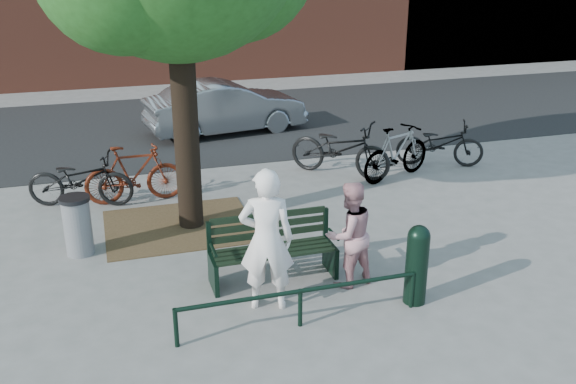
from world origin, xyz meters
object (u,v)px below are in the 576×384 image
object	(u,v)px
parked_car	(226,107)
park_bench	(272,246)
litter_bin	(77,225)
bollard	(417,262)
bicycle_c	(340,149)
person_left	(267,240)
person_right	(349,234)

from	to	relation	value
parked_car	park_bench	bearing A→B (deg)	164.45
litter_bin	parked_car	size ratio (longest dim) A/B	0.24
bollard	bicycle_c	world-z (taller)	bicycle_c
person_left	bicycle_c	bearing A→B (deg)	-105.23
person_left	bollard	bearing A→B (deg)	-177.65
person_right	parked_car	world-z (taller)	person_right
person_left	bollard	world-z (taller)	person_left
person_right	litter_bin	size ratio (longest dim) A/B	1.62
bollard	litter_bin	size ratio (longest dim) A/B	1.18
park_bench	person_left	xyz separation A→B (m)	(-0.26, -0.71, 0.46)
person_right	bicycle_c	size ratio (longest dim) A/B	0.70
person_right	bollard	size ratio (longest dim) A/B	1.37
person_right	person_left	bearing A→B (deg)	-2.15
litter_bin	parked_car	distance (m)	6.91
person_right	bollard	world-z (taller)	person_right
park_bench	bicycle_c	distance (m)	4.48
park_bench	person_left	distance (m)	0.89
litter_bin	bollard	bearing A→B (deg)	-33.30
park_bench	litter_bin	distance (m)	3.01
park_bench	parked_car	bearing A→B (deg)	83.05
person_right	parked_car	size ratio (longest dim) A/B	0.38
person_right	bicycle_c	xyz separation A→B (m)	(1.51, 4.21, -0.18)
park_bench	litter_bin	xyz separation A→B (m)	(-2.57, 1.57, -0.01)
person_left	person_right	xyz separation A→B (m)	(1.21, 0.25, -0.20)
park_bench	litter_bin	world-z (taller)	park_bench
person_left	litter_bin	bearing A→B (deg)	-28.50
person_left	bollard	size ratio (longest dim) A/B	1.73
bollard	parked_car	size ratio (longest dim) A/B	0.28
parked_car	person_right	bearing A→B (deg)	171.63
bicycle_c	park_bench	bearing A→B (deg)	-169.54
bollard	bicycle_c	distance (m)	4.99
park_bench	person_right	size ratio (longest dim) A/B	1.17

